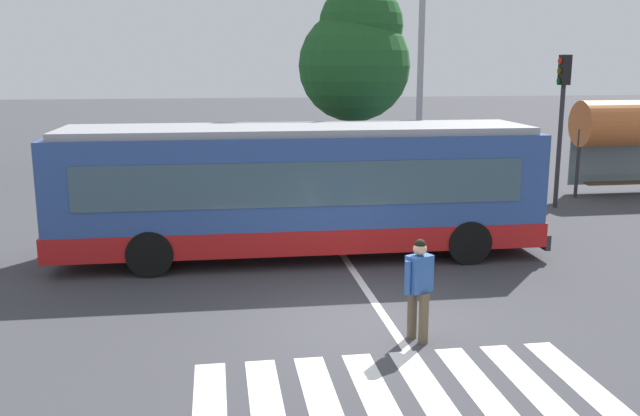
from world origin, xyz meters
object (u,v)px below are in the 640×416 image
object	(u,v)px
bus_stop_shelter	(632,125)
parked_car_teal	(128,162)
city_transit_bus	(299,190)
parked_car_black	(269,157)
parked_car_blue	(399,155)
pedestrian_crossing_street	(419,284)
traffic_light_far_corner	(562,106)
background_tree_right	(356,54)
parked_car_champagne	(197,160)
twin_arm_street_lamp	(422,14)
parked_car_charcoal	(333,156)

from	to	relation	value
bus_stop_shelter	parked_car_teal	bearing A→B (deg)	162.20
city_transit_bus	parked_car_black	bearing A→B (deg)	88.97
parked_car_blue	pedestrian_crossing_street	bearing A→B (deg)	-104.06
traffic_light_far_corner	background_tree_right	xyz separation A→B (m)	(-4.13, 11.33, 1.70)
traffic_light_far_corner	bus_stop_shelter	distance (m)	3.75
city_transit_bus	parked_car_champagne	xyz separation A→B (m)	(-2.60, 11.34, -0.82)
traffic_light_far_corner	twin_arm_street_lamp	size ratio (longest dim) A/B	0.49
twin_arm_street_lamp	city_transit_bus	bearing A→B (deg)	-128.36
city_transit_bus	parked_car_blue	xyz separation A→B (m)	(5.56, 11.70, -0.82)
city_transit_bus	parked_car_teal	xyz separation A→B (m)	(-5.22, 11.34, -0.82)
city_transit_bus	twin_arm_street_lamp	xyz separation A→B (m)	(4.58, 5.79, 4.36)
parked_car_teal	background_tree_right	size ratio (longest dim) A/B	0.57
parked_car_teal	bus_stop_shelter	world-z (taller)	bus_stop_shelter
pedestrian_crossing_street	bus_stop_shelter	bearing A→B (deg)	46.06
traffic_light_far_corner	twin_arm_street_lamp	world-z (taller)	twin_arm_street_lamp
parked_car_champagne	city_transit_bus	bearing A→B (deg)	-77.06
parked_car_charcoal	bus_stop_shelter	distance (m)	11.05
traffic_light_far_corner	twin_arm_street_lamp	xyz separation A→B (m)	(-4.08, 1.46, 2.79)
traffic_light_far_corner	bus_stop_shelter	xyz separation A→B (m)	(3.37, 1.47, -0.74)
bus_stop_shelter	twin_arm_street_lamp	bearing A→B (deg)	-179.93
twin_arm_street_lamp	parked_car_charcoal	bearing A→B (deg)	107.00
parked_car_blue	bus_stop_shelter	xyz separation A→B (m)	(6.47, -5.90, 1.65)
parked_car_teal	parked_car_champagne	size ratio (longest dim) A/B	1.01
pedestrian_crossing_street	twin_arm_street_lamp	xyz separation A→B (m)	(3.29, 11.14, 4.98)
parked_car_champagne	background_tree_right	xyz separation A→B (m)	(7.14, 4.32, 4.10)
background_tree_right	parked_car_blue	bearing A→B (deg)	-75.40
parked_car_teal	background_tree_right	bearing A→B (deg)	23.89
parked_car_teal	parked_car_blue	world-z (taller)	same
parked_car_teal	twin_arm_street_lamp	bearing A→B (deg)	-29.51
parked_car_blue	twin_arm_street_lamp	distance (m)	7.92
parked_car_champagne	background_tree_right	bearing A→B (deg)	31.20
city_transit_bus	parked_car_teal	distance (m)	12.51
parked_car_black	parked_car_champagne	bearing A→B (deg)	-172.45
parked_car_blue	background_tree_right	distance (m)	5.79
city_transit_bus	traffic_light_far_corner	bearing A→B (deg)	26.53
traffic_light_far_corner	bus_stop_shelter	bearing A→B (deg)	23.62
parked_car_teal	parked_car_champagne	bearing A→B (deg)	-0.06
pedestrian_crossing_street	parked_car_blue	world-z (taller)	pedestrian_crossing_street
parked_car_champagne	bus_stop_shelter	distance (m)	15.74
pedestrian_crossing_street	parked_car_charcoal	size ratio (longest dim) A/B	0.38
parked_car_teal	traffic_light_far_corner	world-z (taller)	traffic_light_far_corner
twin_arm_street_lamp	parked_car_champagne	bearing A→B (deg)	142.35
parked_car_black	bus_stop_shelter	size ratio (longest dim) A/B	1.17
pedestrian_crossing_street	parked_car_black	bearing A→B (deg)	93.63
city_transit_bus	parked_car_teal	world-z (taller)	city_transit_bus
parked_car_teal	twin_arm_street_lamp	size ratio (longest dim) A/B	0.47
city_transit_bus	background_tree_right	size ratio (longest dim) A/B	1.40
city_transit_bus	parked_car_black	size ratio (longest dim) A/B	2.46
parked_car_charcoal	traffic_light_far_corner	distance (m)	9.68
background_tree_right	parked_car_champagne	bearing A→B (deg)	-148.80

